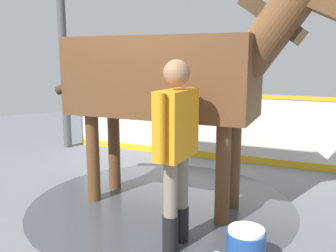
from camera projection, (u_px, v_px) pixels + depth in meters
name	position (u px, v px, depth m)	size (l,w,h in m)	color
ground_plane	(150.00, 197.00, 4.80)	(16.00, 16.00, 0.02)	slate
wet_patch	(162.00, 203.00, 4.57)	(3.24, 3.24, 0.00)	#42444C
barrier_wall	(213.00, 129.00, 6.44)	(3.43, 4.46, 1.17)	silver
roof_post_far	(64.00, 75.00, 7.14)	(0.16, 0.16, 2.84)	#4C4C51
horse	(171.00, 77.00, 4.23)	(2.34, 2.94, 2.66)	brown
handler	(176.00, 141.00, 3.35)	(0.60, 0.46, 1.77)	black
wash_bucket	(245.00, 247.00, 3.18)	(0.34, 0.34, 0.34)	#1E478C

